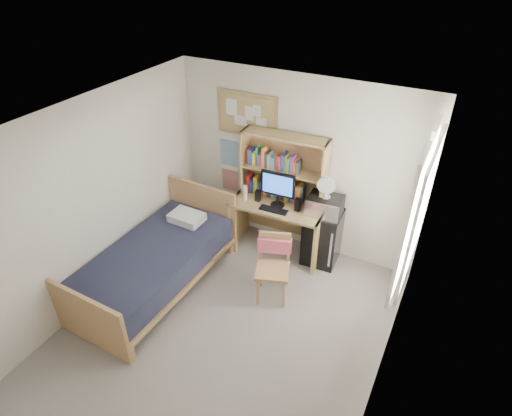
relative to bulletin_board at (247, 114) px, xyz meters
The scene contains 25 objects.
floor 2.95m from the bulletin_board, 69.48° to the right, with size 3.60×4.20×0.02m, color gray.
ceiling 2.33m from the bulletin_board, 69.48° to the right, with size 3.60×4.20×0.02m, color white.
wall_back 1.00m from the bulletin_board, ahead, with size 3.60×0.04×2.60m, color white.
wall_left 2.40m from the bulletin_board, 116.08° to the right, with size 0.04×4.20×2.60m, color white.
wall_right 3.37m from the bulletin_board, 38.93° to the right, with size 0.04×4.20×2.60m, color white.
window_unit 2.70m from the bulletin_board, 19.26° to the right, with size 0.10×1.40×1.70m, color white.
curtain_left 2.83m from the bulletin_board, 27.19° to the right, with size 0.04×0.55×1.70m, color white.
curtain_right 2.57m from the bulletin_board, 10.96° to the right, with size 0.04×0.55×1.70m, color white.
bulletin_board is the anchor object (origin of this frame).
poster_wave 0.74m from the bulletin_board, behind, with size 0.30×0.01×0.42m, color #2A6DAA.
poster_japan 1.18m from the bulletin_board, behind, with size 0.28×0.01×0.36m, color #C14122.
desk 1.68m from the bulletin_board, 26.35° to the right, with size 1.34×0.67×0.84m, color tan.
desk_chair 2.19m from the bulletin_board, 50.44° to the right, with size 0.46×0.46×0.92m, color tan.
mini_fridge 2.03m from the bulletin_board, 10.41° to the right, with size 0.48×0.48×0.82m, color black.
bed 2.45m from the bulletin_board, 103.84° to the right, with size 1.12×2.24×0.61m, color black.
hutch 0.92m from the bulletin_board, 15.66° to the right, with size 1.20×0.30×0.98m, color tan.
monitor 1.14m from the bulletin_board, 30.10° to the right, with size 0.49×0.04×0.53m, color black.
keyboard 1.39m from the bulletin_board, 37.72° to the right, with size 0.40×0.13×0.02m, color black.
speaker_left 1.15m from the bulletin_board, 46.93° to the right, with size 0.07×0.07×0.17m, color black.
speaker_right 1.45m from the bulletin_board, 21.14° to the right, with size 0.08×0.08×0.19m, color black.
water_bottle 1.10m from the bulletin_board, 65.57° to the right, with size 0.07×0.07×0.22m, color white.
hoodie 1.88m from the bulletin_board, 47.72° to the right, with size 0.43×0.13×0.21m, color #E85870.
microwave 1.67m from the bulletin_board, 11.22° to the right, with size 0.46×0.35×0.27m, color silver.
desk_fan 1.53m from the bulletin_board, 11.22° to the right, with size 0.24×0.24×0.30m, color white.
pillow 1.68m from the bulletin_board, 112.12° to the right, with size 0.47×0.33×0.11m, color white.
Camera 1 is at (1.97, -2.92, 4.11)m, focal length 30.00 mm.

